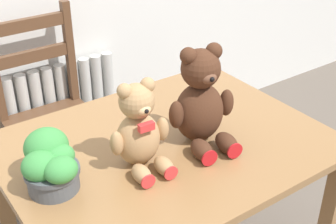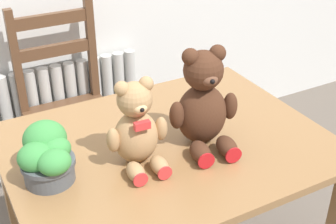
{
  "view_description": "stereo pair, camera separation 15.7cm",
  "coord_description": "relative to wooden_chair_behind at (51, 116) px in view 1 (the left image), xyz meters",
  "views": [
    {
      "loc": [
        -0.81,
        -0.72,
        1.66
      ],
      "look_at": [
        -0.02,
        0.39,
        0.88
      ],
      "focal_mm": 50.0,
      "sensor_mm": 36.0,
      "label": 1
    },
    {
      "loc": [
        -0.67,
        -0.8,
        1.66
      ],
      "look_at": [
        -0.02,
        0.39,
        0.88
      ],
      "focal_mm": 50.0,
      "sensor_mm": 36.0,
      "label": 2
    }
  ],
  "objects": [
    {
      "name": "wooden_chair_behind",
      "position": [
        0.0,
        0.0,
        0.0
      ],
      "size": [
        0.43,
        0.44,
        1.0
      ],
      "rotation": [
        0.0,
        0.0,
        3.14
      ],
      "color": "brown",
      "rests_on": "ground_plane"
    },
    {
      "name": "teddy_bear_right",
      "position": [
        0.23,
        -0.89,
        0.4
      ],
      "size": [
        0.26,
        0.27,
        0.36
      ],
      "rotation": [
        0.0,
        0.0,
        2.97
      ],
      "color": "#472819",
      "rests_on": "dining_table"
    },
    {
      "name": "teddy_bear_left",
      "position": [
        -0.02,
        -0.89,
        0.38
      ],
      "size": [
        0.21,
        0.22,
        0.31
      ],
      "rotation": [
        0.0,
        0.0,
        3.07
      ],
      "color": "tan",
      "rests_on": "dining_table"
    },
    {
      "name": "radiator",
      "position": [
        0.04,
        0.21,
        -0.19
      ],
      "size": [
        0.86,
        0.1,
        0.64
      ],
      "color": "beige",
      "rests_on": "ground_plane"
    },
    {
      "name": "dining_table",
      "position": [
        0.12,
        -0.83,
        0.14
      ],
      "size": [
        1.14,
        0.88,
        0.72
      ],
      "color": "olive",
      "rests_on": "ground_plane"
    },
    {
      "name": "potted_plant",
      "position": [
        -0.31,
        -0.83,
        0.34
      ],
      "size": [
        0.18,
        0.23,
        0.18
      ],
      "color": "#4C5156",
      "rests_on": "dining_table"
    }
  ]
}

